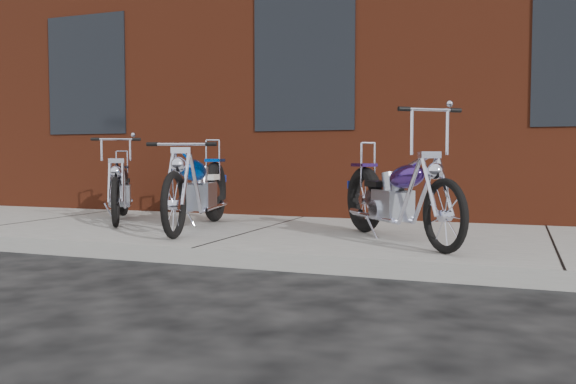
% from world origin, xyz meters
% --- Properties ---
extents(ground, '(120.00, 120.00, 0.00)m').
position_xyz_m(ground, '(0.00, 0.00, 0.00)').
color(ground, black).
rests_on(ground, ground).
extents(sidewalk, '(22.00, 3.00, 0.15)m').
position_xyz_m(sidewalk, '(0.00, 1.50, 0.07)').
color(sidewalk, gray).
rests_on(sidewalk, ground).
extents(building_brick, '(22.00, 10.00, 8.00)m').
position_xyz_m(building_brick, '(0.00, 8.00, 4.00)').
color(building_brick, maroon).
rests_on(building_brick, ground).
extents(chopper_purple, '(1.46, 1.76, 1.23)m').
position_xyz_m(chopper_purple, '(1.60, 1.11, 0.54)').
color(chopper_purple, black).
rests_on(chopper_purple, sidewalk).
extents(chopper_blue, '(0.74, 2.28, 1.01)m').
position_xyz_m(chopper_blue, '(-0.66, 1.32, 0.57)').
color(chopper_blue, black).
rests_on(chopper_blue, sidewalk).
extents(chopper_third, '(1.16, 1.75, 1.02)m').
position_xyz_m(chopper_third, '(-2.00, 1.72, 0.51)').
color(chopper_third, black).
rests_on(chopper_third, sidewalk).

